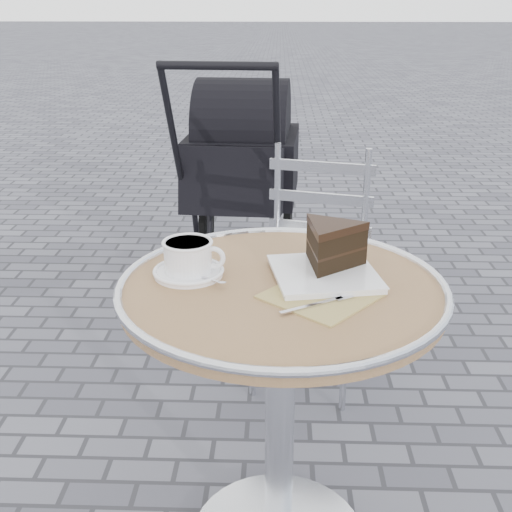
{
  "coord_description": "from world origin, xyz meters",
  "views": [
    {
      "loc": [
        -0.01,
        -1.26,
        1.31
      ],
      "look_at": [
        -0.06,
        0.04,
        0.78
      ],
      "focal_mm": 45.0,
      "sensor_mm": 36.0,
      "label": 1
    }
  ],
  "objects_px": {
    "cafe_table": "(281,351)",
    "bistro_chair": "(315,239)",
    "cake_plate_set": "(329,251)",
    "baby_stroller": "(241,178)",
    "cappuccino_set": "(189,260)"
  },
  "relations": [
    {
      "from": "cappuccino_set",
      "to": "cake_plate_set",
      "type": "distance_m",
      "value": 0.31
    },
    {
      "from": "cake_plate_set",
      "to": "bistro_chair",
      "type": "height_order",
      "value": "cake_plate_set"
    },
    {
      "from": "cappuccino_set",
      "to": "bistro_chair",
      "type": "relative_size",
      "value": 0.2
    },
    {
      "from": "baby_stroller",
      "to": "bistro_chair",
      "type": "bearing_deg",
      "value": -66.99
    },
    {
      "from": "cappuccino_set",
      "to": "bistro_chair",
      "type": "distance_m",
      "value": 0.92
    },
    {
      "from": "cake_plate_set",
      "to": "baby_stroller",
      "type": "height_order",
      "value": "baby_stroller"
    },
    {
      "from": "bistro_chair",
      "to": "baby_stroller",
      "type": "bearing_deg",
      "value": 123.49
    },
    {
      "from": "cappuccino_set",
      "to": "cake_plate_set",
      "type": "xyz_separation_m",
      "value": [
        0.31,
        0.02,
        0.02
      ]
    },
    {
      "from": "cafe_table",
      "to": "bistro_chair",
      "type": "bearing_deg",
      "value": 81.87
    },
    {
      "from": "cappuccino_set",
      "to": "bistro_chair",
      "type": "xyz_separation_m",
      "value": [
        0.33,
        0.82,
        -0.25
      ]
    },
    {
      "from": "cappuccino_set",
      "to": "baby_stroller",
      "type": "relative_size",
      "value": 0.15
    },
    {
      "from": "cake_plate_set",
      "to": "baby_stroller",
      "type": "relative_size",
      "value": 0.33
    },
    {
      "from": "cake_plate_set",
      "to": "baby_stroller",
      "type": "bearing_deg",
      "value": 89.58
    },
    {
      "from": "cafe_table",
      "to": "cappuccino_set",
      "type": "height_order",
      "value": "cappuccino_set"
    },
    {
      "from": "cake_plate_set",
      "to": "bistro_chair",
      "type": "xyz_separation_m",
      "value": [
        0.02,
        0.8,
        -0.27
      ]
    }
  ]
}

